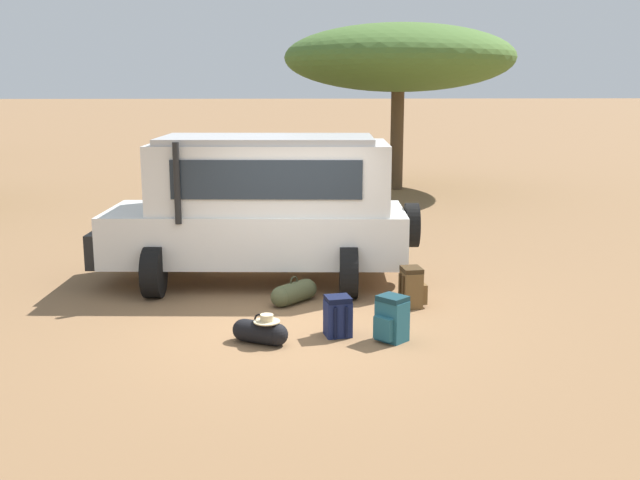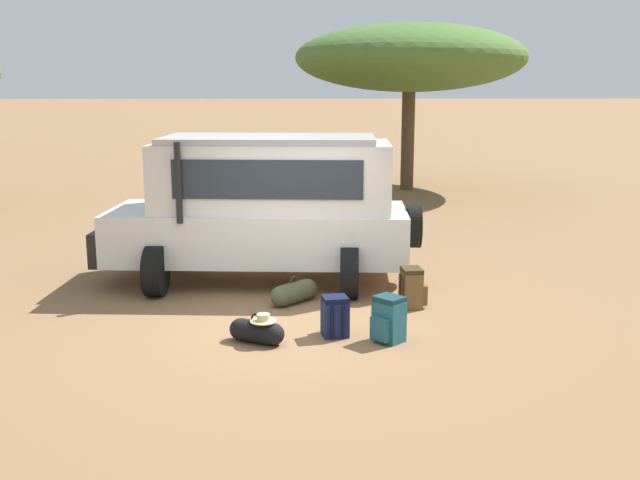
{
  "view_description": "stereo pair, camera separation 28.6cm",
  "coord_description": "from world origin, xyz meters",
  "px_view_note": "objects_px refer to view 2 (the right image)",
  "views": [
    {
      "loc": [
        -0.14,
        -9.8,
        3.28
      ],
      "look_at": [
        0.41,
        1.06,
        1.0
      ],
      "focal_mm": 42.0,
      "sensor_mm": 36.0,
      "label": 1
    },
    {
      "loc": [
        0.15,
        -9.81,
        3.28
      ],
      "look_at": [
        0.41,
        1.06,
        1.0
      ],
      "focal_mm": 42.0,
      "sensor_mm": 36.0,
      "label": 2
    }
  ],
  "objects_px": {
    "backpack_cluster_center": "(388,320)",
    "duffel_bag_low_black_case": "(257,331)",
    "safari_vehicle": "(265,205)",
    "acacia_tree_centre_back": "(410,58)",
    "backpack_near_rear_wheel": "(335,317)",
    "backpack_beside_front_wheel": "(412,288)",
    "duffel_bag_soft_canvas": "(294,292)"
  },
  "relations": [
    {
      "from": "backpack_cluster_center",
      "to": "duffel_bag_low_black_case",
      "type": "distance_m",
      "value": 1.7
    },
    {
      "from": "safari_vehicle",
      "to": "acacia_tree_centre_back",
      "type": "bearing_deg",
      "value": 70.52
    },
    {
      "from": "duffel_bag_low_black_case",
      "to": "acacia_tree_centre_back",
      "type": "bearing_deg",
      "value": 74.66
    },
    {
      "from": "safari_vehicle",
      "to": "backpack_near_rear_wheel",
      "type": "height_order",
      "value": "safari_vehicle"
    },
    {
      "from": "safari_vehicle",
      "to": "backpack_beside_front_wheel",
      "type": "distance_m",
      "value": 2.93
    },
    {
      "from": "backpack_cluster_center",
      "to": "duffel_bag_soft_canvas",
      "type": "xyz_separation_m",
      "value": [
        -1.23,
        1.77,
        -0.13
      ]
    },
    {
      "from": "safari_vehicle",
      "to": "duffel_bag_soft_canvas",
      "type": "xyz_separation_m",
      "value": [
        0.49,
        -1.31,
        -1.13
      ]
    },
    {
      "from": "duffel_bag_low_black_case",
      "to": "duffel_bag_soft_canvas",
      "type": "xyz_separation_m",
      "value": [
        0.46,
        1.79,
        0.01
      ]
    },
    {
      "from": "backpack_cluster_center",
      "to": "backpack_near_rear_wheel",
      "type": "height_order",
      "value": "backpack_cluster_center"
    },
    {
      "from": "acacia_tree_centre_back",
      "to": "duffel_bag_soft_canvas",
      "type": "bearing_deg",
      "value": -105.46
    },
    {
      "from": "backpack_near_rear_wheel",
      "to": "safari_vehicle",
      "type": "bearing_deg",
      "value": 110.17
    },
    {
      "from": "backpack_beside_front_wheel",
      "to": "backpack_near_rear_wheel",
      "type": "bearing_deg",
      "value": -133.7
    },
    {
      "from": "safari_vehicle",
      "to": "duffel_bag_low_black_case",
      "type": "xyz_separation_m",
      "value": [
        0.03,
        -3.09,
        -1.14
      ]
    },
    {
      "from": "backpack_cluster_center",
      "to": "duffel_bag_soft_canvas",
      "type": "relative_size",
      "value": 0.81
    },
    {
      "from": "duffel_bag_low_black_case",
      "to": "acacia_tree_centre_back",
      "type": "distance_m",
      "value": 15.24
    },
    {
      "from": "backpack_beside_front_wheel",
      "to": "acacia_tree_centre_back",
      "type": "distance_m",
      "value": 13.34
    },
    {
      "from": "backpack_cluster_center",
      "to": "acacia_tree_centre_back",
      "type": "height_order",
      "value": "acacia_tree_centre_back"
    },
    {
      "from": "backpack_near_rear_wheel",
      "to": "duffel_bag_low_black_case",
      "type": "distance_m",
      "value": 1.05
    },
    {
      "from": "safari_vehicle",
      "to": "duffel_bag_soft_canvas",
      "type": "bearing_deg",
      "value": -69.29
    },
    {
      "from": "safari_vehicle",
      "to": "backpack_near_rear_wheel",
      "type": "bearing_deg",
      "value": -69.83
    },
    {
      "from": "duffel_bag_low_black_case",
      "to": "acacia_tree_centre_back",
      "type": "relative_size",
      "value": 0.09
    },
    {
      "from": "backpack_near_rear_wheel",
      "to": "acacia_tree_centre_back",
      "type": "distance_m",
      "value": 14.75
    },
    {
      "from": "safari_vehicle",
      "to": "backpack_cluster_center",
      "type": "distance_m",
      "value": 3.67
    },
    {
      "from": "duffel_bag_soft_canvas",
      "to": "acacia_tree_centre_back",
      "type": "bearing_deg",
      "value": 74.54
    },
    {
      "from": "backpack_near_rear_wheel",
      "to": "backpack_beside_front_wheel",
      "type": "bearing_deg",
      "value": 46.3
    },
    {
      "from": "backpack_cluster_center",
      "to": "duffel_bag_low_black_case",
      "type": "relative_size",
      "value": 0.83
    },
    {
      "from": "backpack_beside_front_wheel",
      "to": "backpack_near_rear_wheel",
      "type": "relative_size",
      "value": 1.11
    },
    {
      "from": "safari_vehicle",
      "to": "acacia_tree_centre_back",
      "type": "distance_m",
      "value": 12.11
    },
    {
      "from": "duffel_bag_low_black_case",
      "to": "duffel_bag_soft_canvas",
      "type": "bearing_deg",
      "value": 75.52
    },
    {
      "from": "backpack_beside_front_wheel",
      "to": "acacia_tree_centre_back",
      "type": "bearing_deg",
      "value": 82.48
    },
    {
      "from": "backpack_near_rear_wheel",
      "to": "acacia_tree_centre_back",
      "type": "relative_size",
      "value": 0.07
    },
    {
      "from": "safari_vehicle",
      "to": "backpack_cluster_center",
      "type": "relative_size",
      "value": 9.02
    }
  ]
}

